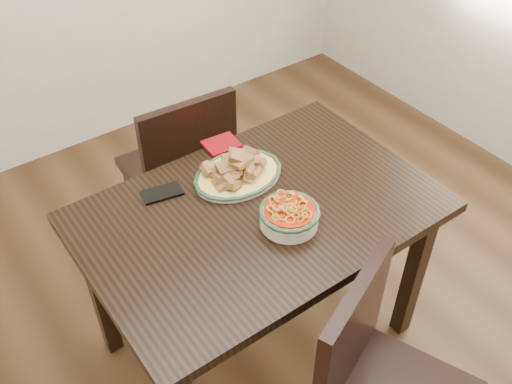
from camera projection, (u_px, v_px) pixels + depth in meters
floor at (282, 318)px, 2.51m from camera, size 3.50×3.50×0.00m
dining_table at (259, 229)px, 2.01m from camera, size 1.20×0.80×0.75m
chair_far at (182, 167)px, 2.51m from camera, size 0.44×0.44×0.89m
chair_near at (377, 381)px, 1.74m from camera, size 0.55×0.55×0.89m
fish_plate at (238, 168)px, 2.04m from camera, size 0.34×0.26×0.11m
noodle_bowl at (289, 214)px, 1.86m from camera, size 0.20×0.20×0.08m
smartphone at (162, 193)px, 2.00m from camera, size 0.15×0.10×0.01m
napkin at (221, 144)px, 2.21m from camera, size 0.14×0.12×0.01m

